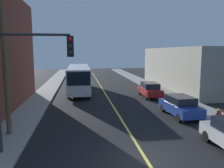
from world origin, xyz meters
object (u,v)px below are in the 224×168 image
(utility_pole_near, at_px, (2,25))
(traffic_signal_left_corner, at_px, (29,67))
(city_bus, at_px, (79,77))
(parked_car_blue, at_px, (180,106))
(fire_hydrant, at_px, (219,114))
(parked_car_red, at_px, (150,89))

(utility_pole_near, bearing_deg, traffic_signal_left_corner, -54.10)
(city_bus, height_order, utility_pole_near, utility_pole_near)
(city_bus, xyz_separation_m, parked_car_blue, (7.92, -12.45, -0.98))
(parked_car_blue, xyz_separation_m, utility_pole_near, (-12.05, -2.64, 5.69))
(parked_car_blue, distance_m, utility_pole_near, 13.59)
(fire_hydrant, bearing_deg, traffic_signal_left_corner, -164.63)
(traffic_signal_left_corner, bearing_deg, parked_car_blue, 27.30)
(fire_hydrant, bearing_deg, utility_pole_near, -176.93)
(fire_hydrant, bearing_deg, city_bus, 124.94)
(parked_car_blue, height_order, utility_pole_near, utility_pole_near)
(city_bus, relative_size, fire_hydrant, 14.48)
(parked_car_red, height_order, traffic_signal_left_corner, traffic_signal_left_corner)
(city_bus, bearing_deg, parked_car_blue, -57.56)
(traffic_signal_left_corner, bearing_deg, utility_pole_near, 125.90)
(city_bus, relative_size, parked_car_red, 2.74)
(utility_pole_near, xyz_separation_m, fire_hydrant, (14.15, 0.76, -5.94))
(parked_car_blue, relative_size, parked_car_red, 1.01)
(city_bus, relative_size, parked_car_blue, 2.72)
(parked_car_red, bearing_deg, utility_pole_near, -139.10)
(parked_car_red, bearing_deg, fire_hydrant, -77.79)
(parked_car_blue, bearing_deg, traffic_signal_left_corner, -152.70)
(traffic_signal_left_corner, bearing_deg, city_bus, 82.76)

